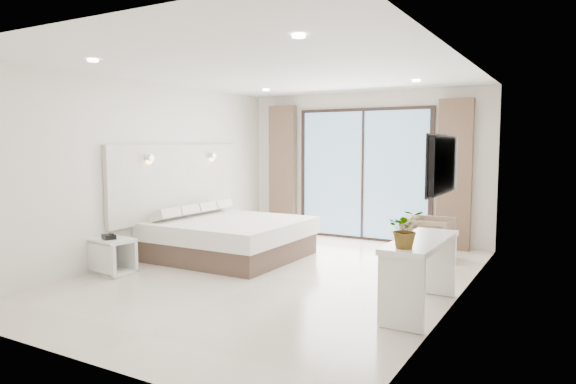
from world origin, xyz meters
name	(u,v)px	position (x,y,z in m)	size (l,w,h in m)	color
ground	(277,276)	(0.00, 0.00, 0.00)	(6.20, 6.20, 0.00)	beige
room_shell	(294,156)	(-0.20, 0.81, 1.58)	(4.62, 6.22, 2.72)	silver
bed	(229,237)	(-1.25, 0.63, 0.31)	(2.12, 2.01, 0.73)	brown
nightstand	(113,256)	(-2.02, -0.98, 0.24)	(0.57, 0.49, 0.48)	white
phone	(109,237)	(-2.03, -1.03, 0.51)	(0.19, 0.15, 0.06)	black
console_desk	(421,259)	(2.04, -0.47, 0.56)	(0.46, 1.48, 0.77)	white
plant	(406,233)	(2.04, -1.02, 0.92)	(0.34, 0.37, 0.29)	#33662D
armchair	(429,236)	(1.48, 2.03, 0.36)	(0.70, 0.65, 0.72)	#7F6A53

